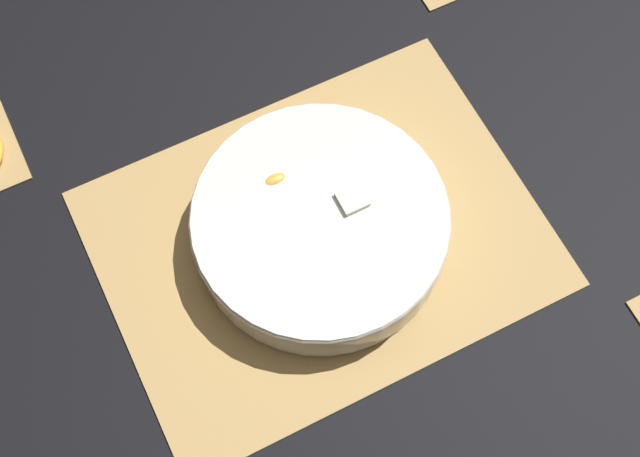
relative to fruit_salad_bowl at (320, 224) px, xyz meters
The scene contains 3 objects.
ground_plane 0.04m from the fruit_salad_bowl, 44.32° to the left, with size 6.00×6.00×0.00m, color black.
bamboo_mat_center 0.04m from the fruit_salad_bowl, 44.32° to the left, with size 0.51×0.39×0.01m.
fruit_salad_bowl is the anchor object (origin of this frame).
Camera 1 is at (0.19, 0.37, 0.98)m, focal length 50.00 mm.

